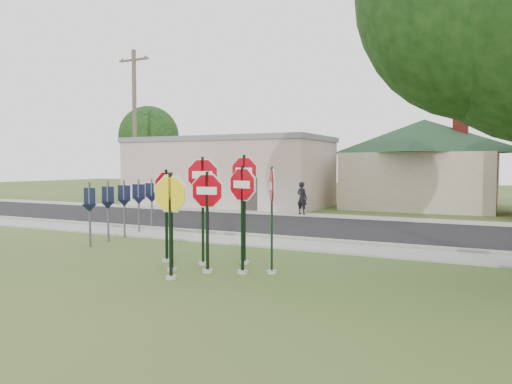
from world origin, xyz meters
The scene contains 19 objects.
ground centered at (0.00, 0.00, 0.00)m, with size 120.00×120.00×0.00m, color #32511E.
sidewalk_near centered at (0.00, 5.50, 0.03)m, with size 60.00×1.60×0.06m, color gray.
road centered at (0.00, 10.00, 0.02)m, with size 60.00×7.00×0.04m, color black.
sidewalk_far centered at (0.00, 14.30, 0.03)m, with size 60.00×1.60×0.06m, color gray.
curb centered at (0.00, 6.50, 0.07)m, with size 60.00×0.20×0.14m, color gray.
stop_sign_center centered at (0.21, 1.00, 1.54)m, with size 1.11×0.24×2.49m.
stop_sign_yellow centered at (-0.15, 0.07, 1.51)m, with size 1.13×0.24×2.45m.
stop_sign_left centered at (-0.63, 0.75, 1.51)m, with size 1.04×0.25×2.46m.
stop_sign_right centered at (1.00, 1.28, 1.63)m, with size 1.05×0.26×2.61m.
stop_sign_back_right centered at (0.50, 2.30, 1.79)m, with size 1.00×0.24×2.88m.
stop_sign_back_left centered at (-0.38, 1.73, 1.81)m, with size 1.08×0.36×2.85m.
stop_sign_far_right centered at (1.60, 1.59, 1.63)m, with size 0.57×0.97×2.60m.
stop_sign_far_left centered at (-1.44, 1.64, 1.55)m, with size 0.29×1.01×2.51m.
route_sign_row centered at (-5.40, 4.50, 1.22)m, with size 1.43×4.63×2.00m.
building_stucco centered at (-9.00, 18.00, 2.15)m, with size 12.20×6.20×4.20m.
building_house centered at (2.00, 22.00, 3.65)m, with size 11.60×11.60×6.20m.
utility_pole_near centered at (-14.00, 15.20, 4.97)m, with size 2.20×0.26×9.50m.
bg_tree_left centered at (-20.00, 24.00, 4.88)m, with size 4.90×4.90×7.35m.
pedestrian centered at (-2.67, 14.34, 0.87)m, with size 0.59×0.39×1.63m, color black.
Camera 1 is at (6.45, -8.83, 2.53)m, focal length 35.00 mm.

